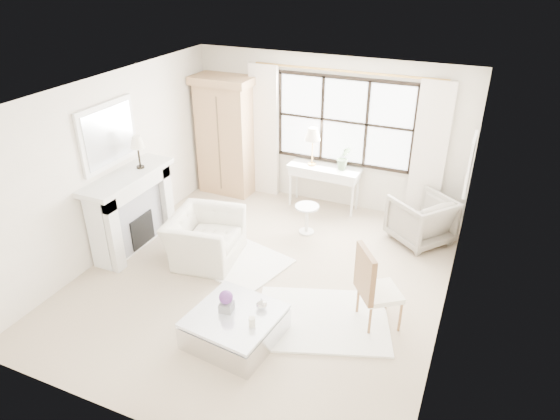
{
  "coord_description": "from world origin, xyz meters",
  "views": [
    {
      "loc": [
        2.61,
        -5.37,
        4.27
      ],
      "look_at": [
        0.19,
        0.2,
        1.06
      ],
      "focal_mm": 32.0,
      "sensor_mm": 36.0,
      "label": 1
    }
  ],
  "objects_px": {
    "armoire": "(227,135)",
    "club_armchair": "(205,238)",
    "coffee_table": "(235,327)",
    "console_table": "(324,187)"
  },
  "relations": [
    {
      "from": "console_table",
      "to": "coffee_table",
      "type": "relative_size",
      "value": 1.19
    },
    {
      "from": "armoire",
      "to": "club_armchair",
      "type": "relative_size",
      "value": 2.0
    },
    {
      "from": "armoire",
      "to": "console_table",
      "type": "relative_size",
      "value": 1.7
    },
    {
      "from": "console_table",
      "to": "coffee_table",
      "type": "distance_m",
      "value": 3.78
    },
    {
      "from": "armoire",
      "to": "coffee_table",
      "type": "bearing_deg",
      "value": -59.2
    },
    {
      "from": "coffee_table",
      "to": "club_armchair",
      "type": "bearing_deg",
      "value": 138.43
    },
    {
      "from": "armoire",
      "to": "club_armchair",
      "type": "height_order",
      "value": "armoire"
    },
    {
      "from": "armoire",
      "to": "club_armchair",
      "type": "bearing_deg",
      "value": -68.53
    },
    {
      "from": "armoire",
      "to": "coffee_table",
      "type": "height_order",
      "value": "armoire"
    },
    {
      "from": "armoire",
      "to": "coffee_table",
      "type": "relative_size",
      "value": 2.02
    }
  ]
}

